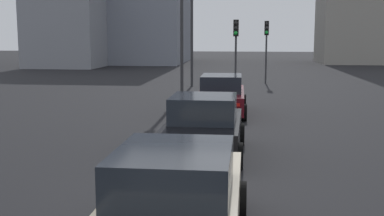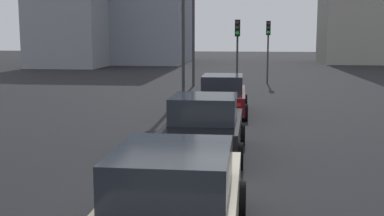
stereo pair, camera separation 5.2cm
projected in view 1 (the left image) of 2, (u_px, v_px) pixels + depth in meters
The scene contains 9 objects.
ground_plane at pixel (182, 207), 9.48m from camera, with size 160.00×160.00×0.20m, color black.
car_maroon_lead at pixel (222, 96), 19.49m from camera, with size 4.71×2.02×1.59m.
car_black_second at pixel (204, 127), 12.92m from camera, with size 4.10×2.11×1.61m.
car_beige_third at pixel (176, 202), 7.20m from camera, with size 4.70×2.07×1.59m.
traffic_light_near_left at pixel (266, 39), 31.34m from camera, with size 0.32×0.29×3.98m.
traffic_light_near_right at pixel (236, 40), 26.77m from camera, with size 0.32×0.29×3.94m.
street_lamp_kerbside at pixel (192, 10), 29.45m from camera, with size 0.56×0.36×7.86m.
street_lamp_far at pixel (182, 12), 24.69m from camera, with size 0.56×0.36×7.21m.
building_facade_right at pixel (74, 16), 49.02m from camera, with size 11.12×6.68×9.79m, color gray.
Camera 1 is at (-9.01, -1.20, 3.19)m, focal length 46.15 mm.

